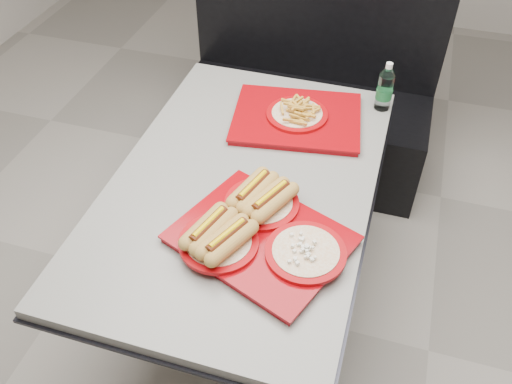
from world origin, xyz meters
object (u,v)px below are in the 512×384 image
(diner_table, at_px, (244,213))
(booth_bench, at_px, (306,97))
(tray_far, at_px, (297,116))
(water_bottle, at_px, (385,89))
(tray_near, at_px, (256,230))

(diner_table, relative_size, booth_bench, 1.05)
(booth_bench, height_order, tray_far, booth_bench)
(water_bottle, bearing_deg, booth_bench, 128.96)
(booth_bench, bearing_deg, water_bottle, -51.04)
(tray_far, height_order, water_bottle, water_bottle)
(tray_near, bearing_deg, water_bottle, 71.09)
(diner_table, xyz_separation_m, booth_bench, (0.00, 1.09, -0.18))
(booth_bench, bearing_deg, diner_table, -90.00)
(diner_table, distance_m, tray_near, 0.34)
(diner_table, height_order, water_bottle, water_bottle)
(tray_near, bearing_deg, tray_far, 92.33)
(tray_far, xyz_separation_m, water_bottle, (0.31, 0.19, 0.06))
(diner_table, distance_m, water_bottle, 0.76)
(tray_near, height_order, water_bottle, water_bottle)
(booth_bench, relative_size, tray_near, 2.19)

